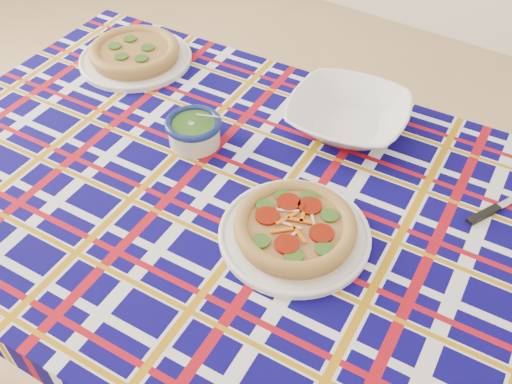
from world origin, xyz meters
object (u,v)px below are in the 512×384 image
Objects in this scene: main_focaccia_plate at (295,227)px; pesto_bowl at (194,129)px; dining_table at (242,220)px; serving_bowl at (348,116)px.

main_focaccia_plate is 2.36× the size of pesto_bowl.
dining_table is 0.33m from serving_bowl.
main_focaccia_plate is at bearing -78.17° from serving_bowl.
main_focaccia_plate is 0.34m from serving_bowl.
serving_bowl reaches higher than main_focaccia_plate.
serving_bowl is at bearing 42.99° from pesto_bowl.
pesto_bowl reaches higher than dining_table.
pesto_bowl is (-0.17, 0.08, 0.10)m from dining_table.
dining_table is at bearing 167.41° from main_focaccia_plate.
pesto_bowl reaches higher than main_focaccia_plate.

